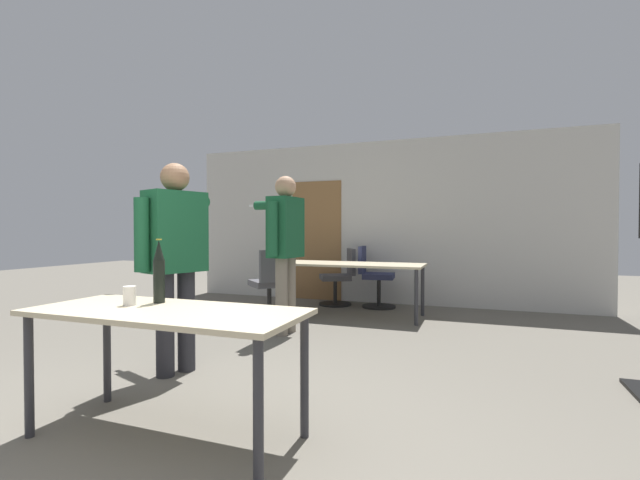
{
  "coord_description": "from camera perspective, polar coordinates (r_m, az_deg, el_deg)",
  "views": [
    {
      "loc": [
        1.53,
        -1.5,
        1.18
      ],
      "look_at": [
        0.11,
        2.35,
        1.1
      ],
      "focal_mm": 24.0,
      "sensor_mm": 36.0,
      "label": 1
    }
  ],
  "objects": [
    {
      "name": "back_wall",
      "position": [
        7.16,
        7.73,
        2.3
      ],
      "size": [
        6.71,
        0.12,
        2.67
      ],
      "color": "beige",
      "rests_on": "ground_plane"
    },
    {
      "name": "conference_table_near",
      "position": [
        2.64,
        -19.8,
        -10.42
      ],
      "size": [
        1.6,
        0.67,
        0.74
      ],
      "color": "#C6B793",
      "rests_on": "ground_plane"
    },
    {
      "name": "conference_table_far",
      "position": [
        6.05,
        3.35,
        -3.64
      ],
      "size": [
        2.19,
        0.78,
        0.74
      ],
      "color": "#C6B793",
      "rests_on": "ground_plane"
    },
    {
      "name": "person_center_tall",
      "position": [
        4.96,
        -4.75,
        0.19
      ],
      "size": [
        0.81,
        0.73,
        1.82
      ],
      "rotation": [
        0.0,
        0.0,
        1.48
      ],
      "color": "slate",
      "rests_on": "ground_plane"
    },
    {
      "name": "person_left_plaid",
      "position": [
        3.75,
        -18.84,
        -0.98
      ],
      "size": [
        0.74,
        0.85,
        1.75
      ],
      "rotation": [
        0.0,
        0.0,
        1.24
      ],
      "color": "#28282D",
      "rests_on": "ground_plane"
    },
    {
      "name": "office_chair_far_left",
      "position": [
        5.73,
        -6.53,
        -6.21
      ],
      "size": [
        0.69,
        0.68,
        0.95
      ],
      "rotation": [
        0.0,
        0.0,
        0.82
      ],
      "color": "black",
      "rests_on": "ground_plane"
    },
    {
      "name": "office_chair_mid_tucked",
      "position": [
        6.91,
        2.67,
        -5.21
      ],
      "size": [
        0.67,
        0.64,
        0.9
      ],
      "rotation": [
        0.0,
        0.0,
        2.04
      ],
      "color": "black",
      "rests_on": "ground_plane"
    },
    {
      "name": "office_chair_side_rolled",
      "position": [
        6.73,
        7.2,
        -5.1
      ],
      "size": [
        0.57,
        0.52,
        0.95
      ],
      "rotation": [
        0.0,
        0.0,
        4.81
      ],
      "color": "black",
      "rests_on": "ground_plane"
    },
    {
      "name": "beer_bottle",
      "position": [
        2.85,
        -20.67,
        -4.09
      ],
      "size": [
        0.07,
        0.07,
        0.4
      ],
      "color": "black",
      "rests_on": "conference_table_near"
    },
    {
      "name": "drink_cup",
      "position": [
        2.84,
        -24.05,
        -6.8
      ],
      "size": [
        0.07,
        0.07,
        0.12
      ],
      "color": "silver",
      "rests_on": "conference_table_near"
    }
  ]
}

